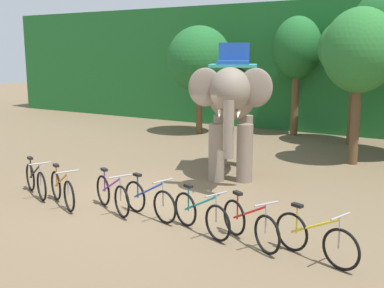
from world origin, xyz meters
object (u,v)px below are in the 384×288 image
bike_blue (149,200)px  bike_teal (201,214)px  tree_center (199,60)px  tree_far_left (297,49)px  bike_orange (62,189)px  tree_left (360,51)px  bike_purple (112,194)px  tree_center_left (355,49)px  bike_yellow (315,238)px  bike_red (250,224)px  elephant (232,100)px  bike_black (36,180)px

bike_blue → bike_teal: size_ratio=1.03×
tree_center → bike_teal: (5.89, -10.02, -2.81)m
tree_far_left → bike_orange: bearing=-96.6°
bike_teal → tree_left: bearing=81.0°
bike_teal → bike_blue: bearing=171.8°
tree_far_left → bike_purple: bearing=-90.7°
tree_center_left → tree_left: bearing=-75.4°
tree_center_left → bike_yellow: (1.94, -10.96, -3.26)m
bike_orange → bike_red: same height
elephant → tree_center: bearing=127.5°
tree_center → tree_center_left: size_ratio=0.95×
tree_center → bike_black: size_ratio=2.95×
bike_yellow → elephant: bearing=131.1°
tree_center_left → bike_red: 11.40m
bike_orange → bike_purple: size_ratio=0.99×
bike_red → tree_left: bearing=88.7°
tree_far_left → bike_yellow: 13.08m
bike_blue → tree_center: bearing=114.6°
tree_left → bike_purple: size_ratio=3.10×
tree_center → bike_purple: tree_center is taller
tree_center_left → bike_yellow: size_ratio=2.98×
bike_orange → tree_left: bearing=58.2°
tree_left → bike_orange: bearing=-121.8°
elephant → bike_orange: (-2.15, -4.42, -1.82)m
bike_purple → bike_red: 3.40m
bike_yellow → tree_far_left: bearing=110.7°
tree_left → bike_orange: size_ratio=3.13×
elephant → bike_teal: (1.45, -4.24, -1.82)m
bike_yellow → tree_center: bearing=129.1°
tree_left → bike_teal: bearing=-99.0°
tree_far_left → bike_teal: 12.45m
bike_blue → bike_red: bearing=-4.4°
tree_far_left → bike_black: bearing=-102.2°
bike_teal → bike_yellow: same height
tree_left → bike_yellow: (1.07, -7.62, -3.14)m
bike_black → bike_red: size_ratio=1.03×
bike_purple → bike_blue: same height
elephant → bike_blue: size_ratio=2.50×
tree_left → elephant: 4.47m
bike_black → bike_orange: 1.17m
bike_black → bike_blue: same height
bike_orange → elephant: bearing=64.0°
tree_center_left → tree_left: (0.87, -3.34, -0.11)m
tree_far_left → bike_purple: (-0.15, -11.69, -3.26)m
tree_far_left → bike_blue: (0.82, -11.61, -3.26)m
bike_black → bike_orange: bearing=-10.8°
tree_left → bike_red: size_ratio=3.19×
bike_black → bike_purple: 2.40m
tree_left → bike_black: 10.11m
tree_far_left → bike_black: (-2.54, -11.77, -3.26)m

